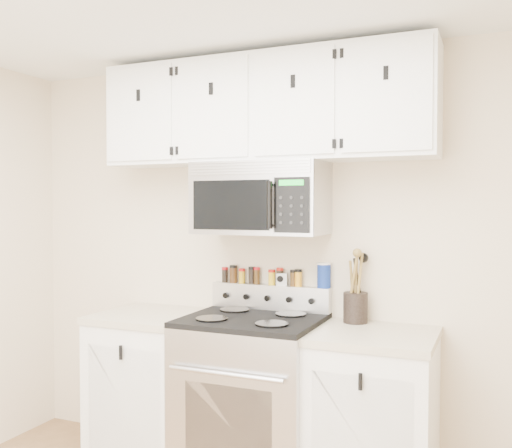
{
  "coord_description": "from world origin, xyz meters",
  "views": [
    {
      "loc": [
        1.28,
        -1.53,
        1.58
      ],
      "look_at": [
        0.01,
        1.45,
        1.48
      ],
      "focal_mm": 40.0,
      "sensor_mm": 36.0,
      "label": 1
    }
  ],
  "objects_px": {
    "microwave": "(261,198)",
    "salt_canister": "(324,275)",
    "range": "(252,398)",
    "utensil_crock": "(355,305)"
  },
  "relations": [
    {
      "from": "microwave",
      "to": "salt_canister",
      "type": "distance_m",
      "value": 0.59
    },
    {
      "from": "range",
      "to": "utensil_crock",
      "type": "distance_m",
      "value": 0.79
    },
    {
      "from": "range",
      "to": "salt_canister",
      "type": "relative_size",
      "value": 7.4
    },
    {
      "from": "utensil_crock",
      "to": "microwave",
      "type": "bearing_deg",
      "value": -169.63
    },
    {
      "from": "microwave",
      "to": "range",
      "type": "bearing_deg",
      "value": -90.23
    },
    {
      "from": "utensil_crock",
      "to": "salt_canister",
      "type": "height_order",
      "value": "utensil_crock"
    },
    {
      "from": "range",
      "to": "utensil_crock",
      "type": "xyz_separation_m",
      "value": [
        0.54,
        0.23,
        0.53
      ]
    },
    {
      "from": "salt_canister",
      "to": "range",
      "type": "bearing_deg",
      "value": -140.3
    },
    {
      "from": "salt_canister",
      "to": "utensil_crock",
      "type": "bearing_deg",
      "value": -15.48
    },
    {
      "from": "utensil_crock",
      "to": "salt_canister",
      "type": "distance_m",
      "value": 0.26
    }
  ]
}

